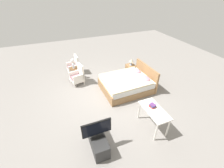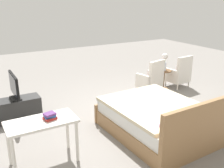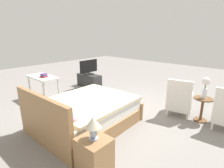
% 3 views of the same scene
% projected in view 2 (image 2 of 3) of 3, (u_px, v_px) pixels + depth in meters
% --- Properties ---
extents(ground_plane, '(16.00, 16.00, 0.00)m').
position_uv_depth(ground_plane, '(123.00, 115.00, 5.76)').
color(ground_plane, gray).
extents(bed, '(1.65, 2.07, 0.96)m').
position_uv_depth(bed, '(159.00, 120.00, 4.88)').
color(bed, '#997047').
rests_on(bed, ground_plane).
extents(armchair_by_window_left, '(0.58, 0.58, 0.92)m').
position_uv_depth(armchair_by_window_left, '(179.00, 74.00, 7.46)').
color(armchair_by_window_left, white).
rests_on(armchair_by_window_left, ground_plane).
extents(armchair_by_window_right, '(0.65, 0.65, 0.92)m').
position_uv_depth(armchair_by_window_right, '(151.00, 80.00, 6.98)').
color(armchair_by_window_right, white).
rests_on(armchair_by_window_right, ground_plane).
extents(side_table, '(0.40, 0.40, 0.55)m').
position_uv_depth(side_table, '(164.00, 77.00, 7.28)').
color(side_table, brown).
rests_on(side_table, ground_plane).
extents(flower_vase, '(0.17, 0.17, 0.48)m').
position_uv_depth(flower_vase, '(165.00, 60.00, 7.12)').
color(flower_vase, silver).
rests_on(flower_vase, side_table).
extents(tv_stand, '(0.96, 0.40, 0.46)m').
position_uv_depth(tv_stand, '(17.00, 109.00, 5.51)').
color(tv_stand, '#2D2D2D').
rests_on(tv_stand, ground_plane).
extents(tv_flatscreen, '(0.20, 0.78, 0.54)m').
position_uv_depth(tv_flatscreen, '(14.00, 86.00, 5.35)').
color(tv_flatscreen, black).
rests_on(tv_flatscreen, tv_stand).
extents(vanity_desk, '(1.04, 0.52, 0.73)m').
position_uv_depth(vanity_desk, '(42.00, 127.00, 3.93)').
color(vanity_desk, silver).
rests_on(vanity_desk, ground_plane).
extents(book_stack, '(0.20, 0.19, 0.10)m').
position_uv_depth(book_stack, '(50.00, 116.00, 3.93)').
color(book_stack, '#AD2823').
rests_on(book_stack, vanity_desk).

